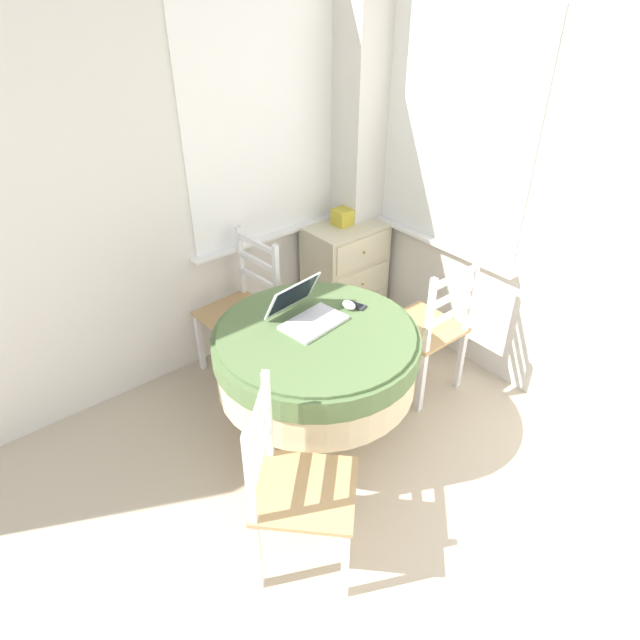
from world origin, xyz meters
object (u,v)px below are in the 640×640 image
laptop (306,313)px  dining_chair_camera_near (295,488)px  cell_phone (355,305)px  dining_chair_near_back_window (243,310)px  corner_cabinet (345,273)px  storage_box (344,216)px  dining_chair_near_right_window (428,329)px  round_dining_table (316,354)px  computer_mouse (349,305)px

laptop → dining_chair_camera_near: size_ratio=0.40×
cell_phone → dining_chair_near_back_window: dining_chair_near_back_window is taller
cell_phone → dining_chair_camera_near: (-0.90, -0.61, -0.28)m
corner_cabinet → storage_box: 0.44m
laptop → dining_chair_near_right_window: laptop is taller
round_dining_table → dining_chair_camera_near: size_ratio=1.19×
cell_phone → dining_chair_near_right_window: 0.57m
computer_mouse → dining_chair_camera_near: size_ratio=0.10×
dining_chair_near_right_window → corner_cabinet: size_ratio=1.20×
laptop → computer_mouse: (0.26, -0.06, -0.02)m
laptop → computer_mouse: 0.26m
laptop → cell_phone: (0.30, -0.06, -0.04)m
storage_box → dining_chair_near_back_window: bearing=-176.5°
corner_cabinet → storage_box: bearing=114.3°
dining_chair_near_right_window → corner_cabinet: dining_chair_near_right_window is taller
laptop → storage_box: 1.19m
dining_chair_near_right_window → storage_box: 1.05m
cell_phone → storage_box: bearing=52.3°
computer_mouse → corner_cabinet: corner_cabinet is taller
round_dining_table → computer_mouse: (0.28, 0.06, 0.18)m
computer_mouse → corner_cabinet: 1.10m
round_dining_table → dining_chair_camera_near: (-0.57, -0.56, -0.13)m
dining_chair_near_back_window → storage_box: size_ratio=6.56×
dining_chair_near_back_window → dining_chair_camera_near: 1.50m
dining_chair_camera_near → corner_cabinet: bearing=42.5°
computer_mouse → dining_chair_near_back_window: bearing=107.6°
dining_chair_near_back_window → cell_phone: bearing=-69.4°
round_dining_table → laptop: bearing=77.5°
laptop → dining_chair_near_right_window: (0.78, -0.22, -0.32)m
computer_mouse → cell_phone: bearing=-4.6°
round_dining_table → laptop: size_ratio=2.94×
corner_cabinet → dining_chair_camera_near: bearing=-137.5°
round_dining_table → dining_chair_near_right_window: 0.82m
computer_mouse → corner_cabinet: (0.68, 0.79, -0.36)m
laptop → dining_chair_near_back_window: size_ratio=0.40×
corner_cabinet → storage_box: (-0.01, 0.02, 0.44)m
storage_box → dining_chair_camera_near: bearing=-137.0°
cell_phone → corner_cabinet: corner_cabinet is taller
dining_chair_near_right_window → round_dining_table: bearing=172.7°
storage_box → dining_chair_near_right_window: bearing=-98.9°
dining_chair_near_back_window → storage_box: dining_chair_near_back_window is taller
laptop → dining_chair_near_back_window: 0.76m
round_dining_table → dining_chair_camera_near: bearing=-135.7°
cell_phone → dining_chair_camera_near: bearing=-145.8°
storage_box → round_dining_table: bearing=-137.8°
round_dining_table → dining_chair_near_back_window: dining_chair_near_back_window is taller
computer_mouse → dining_chair_near_right_window: size_ratio=0.10×
cell_phone → dining_chair_camera_near: dining_chair_camera_near is taller
dining_chair_near_right_window → computer_mouse: bearing=162.9°
dining_chair_near_right_window → dining_chair_camera_near: 1.45m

